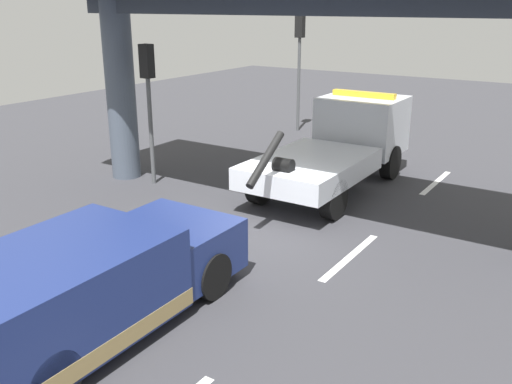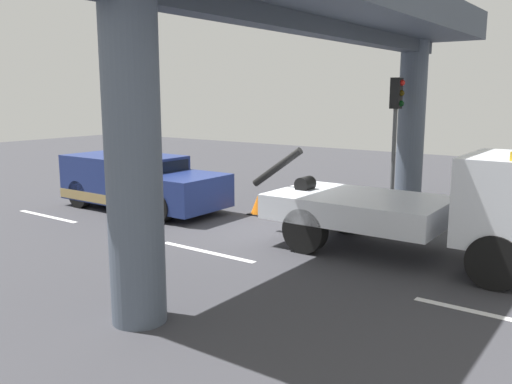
# 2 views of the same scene
# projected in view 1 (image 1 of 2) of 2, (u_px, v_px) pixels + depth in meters

# --- Properties ---
(ground_plane) EXTENTS (60.00, 40.00, 0.10)m
(ground_plane) POSITION_uv_depth(u_px,v_px,m) (256.00, 235.00, 12.73)
(ground_plane) COLOR #38383D
(lane_stripe_mid) EXTENTS (2.60, 0.16, 0.01)m
(lane_stripe_mid) POSITION_uv_depth(u_px,v_px,m) (350.00, 257.00, 11.52)
(lane_stripe_mid) COLOR silver
(lane_stripe_mid) RESTS_ON ground
(lane_stripe_east) EXTENTS (2.60, 0.16, 0.01)m
(lane_stripe_east) POSITION_uv_depth(u_px,v_px,m) (436.00, 183.00, 16.28)
(lane_stripe_east) COLOR silver
(lane_stripe_east) RESTS_ON ground
(tow_truck_white) EXTENTS (7.26, 2.45, 2.46)m
(tow_truck_white) POSITION_uv_depth(u_px,v_px,m) (342.00, 143.00, 15.87)
(tow_truck_white) COLOR silver
(tow_truck_white) RESTS_ON ground
(towed_van_green) EXTENTS (5.21, 2.25, 1.58)m
(towed_van_green) POSITION_uv_depth(u_px,v_px,m) (89.00, 286.00, 8.70)
(towed_van_green) COLOR navy
(towed_van_green) RESTS_ON ground
(overpass_structure) EXTENTS (3.60, 13.36, 5.84)m
(overpass_structure) POSITION_uv_depth(u_px,v_px,m) (295.00, 1.00, 12.37)
(overpass_structure) COLOR #4C5666
(overpass_structure) RESTS_ON ground
(traffic_light_near) EXTENTS (0.39, 0.32, 3.91)m
(traffic_light_near) POSITION_uv_depth(u_px,v_px,m) (149.00, 83.00, 15.35)
(traffic_light_near) COLOR #515456
(traffic_light_near) RESTS_ON ground
(traffic_light_far) EXTENTS (0.39, 0.32, 4.57)m
(traffic_light_far) POSITION_uv_depth(u_px,v_px,m) (300.00, 47.00, 21.95)
(traffic_light_far) COLOR #515456
(traffic_light_far) RESTS_ON ground
(traffic_cone_orange) EXTENTS (0.47, 0.47, 0.56)m
(traffic_cone_orange) POSITION_uv_depth(u_px,v_px,m) (170.00, 227.00, 12.34)
(traffic_cone_orange) COLOR orange
(traffic_cone_orange) RESTS_ON ground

